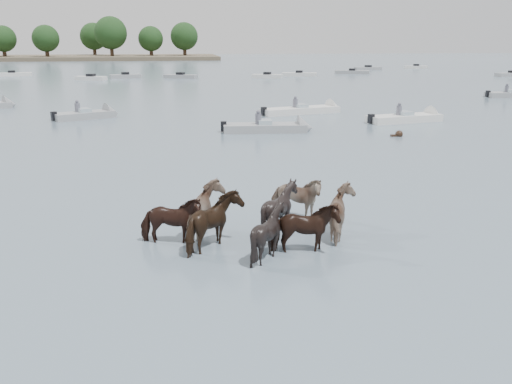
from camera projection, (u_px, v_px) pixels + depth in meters
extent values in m
plane|color=slate|center=(315.00, 262.00, 13.56)|extent=(400.00, 400.00, 0.00)
imported|color=black|center=(171.00, 223.00, 14.64)|extent=(1.82, 1.01, 1.46)
imported|color=#7A6852|center=(207.00, 212.00, 15.34)|extent=(1.50, 1.70, 1.60)
imported|color=black|center=(280.00, 210.00, 15.45)|extent=(1.56, 1.41, 1.61)
imported|color=#826D58|center=(296.00, 199.00, 16.76)|extent=(1.92, 1.60, 1.49)
imported|color=black|center=(216.00, 225.00, 14.24)|extent=(1.74, 1.90, 1.61)
imported|color=black|center=(269.00, 234.00, 13.70)|extent=(1.57, 1.45, 1.51)
imported|color=black|center=(304.00, 231.00, 13.99)|extent=(1.78, 0.86, 1.48)
imported|color=gray|center=(345.00, 214.00, 15.22)|extent=(1.51, 1.70, 1.54)
sphere|color=black|center=(399.00, 134.00, 31.13)|extent=(0.44, 0.44, 0.44)
cube|color=black|center=(395.00, 136.00, 31.12)|extent=(0.50, 0.22, 0.18)
cube|color=gray|center=(84.00, 116.00, 38.08)|extent=(4.43, 3.36, 0.55)
cone|color=gray|center=(112.00, 113.00, 39.28)|extent=(1.54, 1.84, 1.60)
cube|color=#99ADB7|center=(84.00, 111.00, 37.99)|extent=(1.23, 1.36, 0.35)
cube|color=black|center=(54.00, 116.00, 36.84)|extent=(0.47, 0.47, 0.60)
cylinder|color=#595966|center=(77.00, 108.00, 37.87)|extent=(0.36, 0.36, 0.70)
sphere|color=#595966|center=(77.00, 102.00, 37.75)|extent=(0.24, 0.24, 0.24)
cube|color=gray|center=(265.00, 128.00, 32.68)|extent=(5.10, 2.02, 0.55)
cone|color=gray|center=(305.00, 128.00, 32.84)|extent=(1.03, 1.67, 1.60)
cube|color=#99ADB7|center=(265.00, 123.00, 32.58)|extent=(0.89, 1.18, 0.35)
cube|color=black|center=(224.00, 126.00, 32.47)|extent=(0.38, 0.38, 0.60)
cylinder|color=#595966|center=(258.00, 119.00, 32.47)|extent=(0.36, 0.36, 0.70)
sphere|color=#595966|center=(258.00, 112.00, 32.34)|extent=(0.24, 0.24, 0.24)
cube|color=silver|center=(300.00, 111.00, 40.66)|extent=(6.35, 3.25, 0.55)
cone|color=silver|center=(335.00, 109.00, 41.91)|extent=(1.31, 1.79, 1.60)
cube|color=#99ADB7|center=(300.00, 106.00, 40.57)|extent=(1.08, 1.30, 0.35)
cube|color=black|center=(264.00, 111.00, 39.37)|extent=(0.43, 0.43, 0.60)
cylinder|color=#595966|center=(295.00, 104.00, 40.45)|extent=(0.36, 0.36, 0.70)
sphere|color=#595966|center=(295.00, 98.00, 40.33)|extent=(0.24, 0.24, 0.24)
cube|color=silver|center=(404.00, 119.00, 36.58)|extent=(5.45, 2.67, 0.55)
cone|color=silver|center=(435.00, 117.00, 37.48)|extent=(1.22, 1.75, 1.60)
cube|color=#99ADB7|center=(404.00, 114.00, 36.48)|extent=(1.02, 1.26, 0.35)
cube|color=black|center=(371.00, 119.00, 35.63)|extent=(0.42, 0.42, 0.60)
cylinder|color=#595966|center=(399.00, 111.00, 36.37)|extent=(0.36, 0.36, 0.70)
sphere|color=#595966|center=(400.00, 104.00, 36.25)|extent=(0.24, 0.24, 0.24)
cube|color=gray|center=(510.00, 95.00, 52.32)|extent=(4.55, 1.87, 0.55)
cube|color=#99ADB7|center=(510.00, 91.00, 52.23)|extent=(0.87, 1.17, 0.35)
cube|color=black|center=(488.00, 94.00, 52.08)|extent=(0.37, 0.37, 0.60)
cylinder|color=#595966|center=(507.00, 89.00, 52.12)|extent=(0.36, 0.36, 0.70)
sphere|color=#595966|center=(507.00, 85.00, 51.99)|extent=(0.24, 0.24, 0.24)
cone|color=gray|center=(10.00, 105.00, 44.56)|extent=(1.55, 1.84, 1.60)
cube|color=silver|center=(12.00, 75.00, 82.39)|extent=(5.92, 2.70, 0.60)
cube|color=black|center=(12.00, 72.00, 82.29)|extent=(1.19, 1.19, 0.50)
cube|color=silver|center=(91.00, 78.00, 74.23)|extent=(4.44, 2.89, 0.60)
cube|color=black|center=(91.00, 76.00, 74.13)|extent=(1.29, 1.29, 0.50)
cube|color=gray|center=(125.00, 77.00, 78.18)|extent=(4.48, 2.52, 0.60)
cube|color=black|center=(125.00, 74.00, 78.07)|extent=(1.22, 1.22, 0.50)
cube|color=gray|center=(181.00, 77.00, 77.81)|extent=(4.96, 3.31, 0.60)
cube|color=black|center=(180.00, 74.00, 77.71)|extent=(1.32, 1.32, 0.50)
cube|color=silver|center=(267.00, 76.00, 78.34)|extent=(4.59, 3.05, 0.60)
cube|color=black|center=(267.00, 74.00, 78.23)|extent=(1.31, 1.31, 0.50)
cube|color=silver|center=(299.00, 75.00, 82.29)|extent=(5.49, 3.06, 0.60)
cube|color=black|center=(299.00, 72.00, 82.19)|extent=(1.26, 1.26, 0.50)
cube|color=gray|center=(352.00, 72.00, 88.10)|extent=(5.66, 3.52, 0.60)
cube|color=black|center=(352.00, 70.00, 88.00)|extent=(1.31, 1.31, 0.50)
cube|color=gray|center=(368.00, 69.00, 99.40)|extent=(5.14, 2.03, 0.60)
cube|color=black|center=(368.00, 67.00, 99.30)|extent=(1.10, 1.10, 0.50)
cube|color=silver|center=(416.00, 67.00, 103.97)|extent=(4.48, 2.47, 0.60)
cube|color=black|center=(416.00, 65.00, 103.87)|extent=(1.21, 1.21, 0.50)
cylinder|color=#382619|center=(5.00, 54.00, 144.85)|extent=(1.00, 1.00, 3.11)
sphere|color=black|center=(3.00, 39.00, 143.74)|extent=(6.92, 6.92, 6.92)
cylinder|color=#382619|center=(47.00, 54.00, 144.56)|extent=(1.00, 1.00, 3.16)
sphere|color=black|center=(46.00, 38.00, 143.44)|extent=(7.02, 7.02, 7.02)
cylinder|color=#382619|center=(95.00, 52.00, 159.51)|extent=(1.00, 1.00, 3.50)
sphere|color=black|center=(94.00, 36.00, 158.26)|extent=(7.77, 7.77, 7.77)
cylinder|color=#382619|center=(112.00, 52.00, 149.09)|extent=(1.00, 1.00, 3.97)
sphere|color=black|center=(111.00, 33.00, 147.68)|extent=(8.82, 8.82, 8.82)
cylinder|color=#382619|center=(151.00, 54.00, 153.20)|extent=(1.00, 1.00, 3.12)
sphere|color=black|center=(151.00, 39.00, 152.09)|extent=(6.93, 6.93, 6.93)
cylinder|color=#382619|center=(185.00, 53.00, 155.37)|extent=(1.00, 1.00, 3.50)
sphere|color=black|center=(184.00, 36.00, 154.12)|extent=(7.77, 7.77, 7.77)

